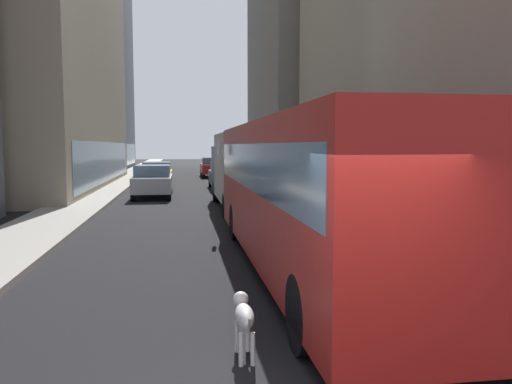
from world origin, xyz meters
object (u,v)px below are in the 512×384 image
at_px(car_yellow_taxi, 157,175).
at_px(box_truck, 246,168).
at_px(pedestrian_with_handbag, 493,218).
at_px(car_red_coupe, 212,167).
at_px(car_black_suv, 225,175).
at_px(dalmatian_dog, 244,316).
at_px(car_silver_sedan, 153,181).
at_px(transit_bus, 309,185).

relative_size(car_yellow_taxi, box_truck, 0.62).
bearing_deg(pedestrian_with_handbag, car_red_coupe, 97.33).
relative_size(box_truck, pedestrian_with_handbag, 4.44).
distance_m(car_black_suv, car_red_coupe, 12.13).
bearing_deg(dalmatian_dog, box_truck, 82.49).
xyz_separation_m(car_black_suv, box_truck, (0.00, -9.60, 0.84)).
bearing_deg(car_silver_sedan, box_truck, -53.87).
relative_size(car_red_coupe, box_truck, 0.63).
bearing_deg(car_black_suv, pedestrian_with_handbag, -78.30).
bearing_deg(car_black_suv, car_red_coupe, 90.00).
bearing_deg(pedestrian_with_handbag, car_yellow_taxi, 111.39).
xyz_separation_m(car_red_coupe, car_silver_sedan, (-4.00, -16.25, -0.00)).
xyz_separation_m(transit_bus, car_red_coupe, (0.00, 31.92, -0.95)).
relative_size(car_black_suv, car_red_coupe, 0.98).
relative_size(transit_bus, box_truck, 1.54).
distance_m(car_yellow_taxi, dalmatian_dog, 24.87).
bearing_deg(car_red_coupe, box_truck, -90.00).
bearing_deg(transit_bus, car_red_coupe, 90.00).
xyz_separation_m(car_yellow_taxi, car_silver_sedan, (-0.00, -4.98, 0.00)).
bearing_deg(car_black_suv, transit_bus, -90.00).
distance_m(transit_bus, dalmatian_dog, 4.72).
bearing_deg(transit_bus, pedestrian_with_handbag, -0.98).
height_order(box_truck, pedestrian_with_handbag, box_truck).
distance_m(car_black_suv, pedestrian_with_handbag, 20.28).
xyz_separation_m(dalmatian_dog, pedestrian_with_handbag, (6.00, 4.07, 0.50)).
bearing_deg(car_silver_sedan, car_red_coupe, 76.18).
relative_size(car_silver_sedan, dalmatian_dog, 4.56).
bearing_deg(car_silver_sedan, dalmatian_dog, -83.91).
distance_m(transit_bus, box_truck, 10.18).
relative_size(transit_bus, car_black_suv, 2.50).
distance_m(transit_bus, car_silver_sedan, 16.19).
height_order(transit_bus, car_yellow_taxi, transit_bus).
xyz_separation_m(transit_bus, car_silver_sedan, (-4.00, 15.66, -0.95)).
height_order(car_black_suv, dalmatian_dog, car_black_suv).
xyz_separation_m(box_truck, dalmatian_dog, (-1.89, -14.32, -1.15)).
relative_size(car_silver_sedan, pedestrian_with_handbag, 2.59).
bearing_deg(car_yellow_taxi, transit_bus, -79.03).
bearing_deg(dalmatian_dog, car_black_suv, 85.49).
bearing_deg(transit_bus, car_black_suv, 90.00).
bearing_deg(box_truck, car_black_suv, 90.00).
height_order(car_yellow_taxi, car_black_suv, same).
relative_size(car_yellow_taxi, car_black_suv, 1.00).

